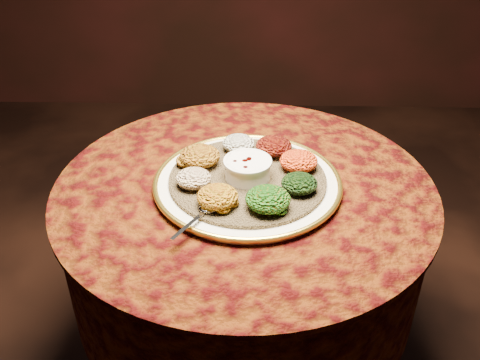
{
  "coord_description": "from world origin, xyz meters",
  "views": [
    {
      "loc": [
        0.02,
        -1.12,
        1.49
      ],
      "look_at": [
        -0.01,
        -0.02,
        0.76
      ],
      "focal_mm": 40.0,
      "sensor_mm": 36.0,
      "label": 1
    }
  ],
  "objects": [
    {
      "name": "portion_tikil",
      "position": [
        0.14,
        0.03,
        0.79
      ],
      "size": [
        0.1,
        0.09,
        0.05
      ],
      "primitive_type": "ellipsoid",
      "color": "#A95E0E",
      "rests_on": "injera"
    },
    {
      "name": "portion_timatim",
      "position": [
        -0.12,
        -0.05,
        0.78
      ],
      "size": [
        0.09,
        0.08,
        0.04
      ],
      "primitive_type": "ellipsoid",
      "color": "#700A06",
      "rests_on": "injera"
    },
    {
      "name": "spoon",
      "position": [
        -0.08,
        -0.16,
        0.77
      ],
      "size": [
        0.09,
        0.13,
        0.01
      ],
      "rotation": [
        0.0,
        0.0,
        -2.12
      ],
      "color": "silver",
      "rests_on": "injera"
    },
    {
      "name": "portion_shiro",
      "position": [
        -0.11,
        0.05,
        0.79
      ],
      "size": [
        0.1,
        0.1,
        0.05
      ],
      "primitive_type": "ellipsoid",
      "color": "#986612",
      "rests_on": "injera"
    },
    {
      "name": "portion_kik",
      "position": [
        -0.06,
        -0.13,
        0.79
      ],
      "size": [
        0.1,
        0.09,
        0.05
      ],
      "primitive_type": "ellipsoid",
      "color": "#A8790E",
      "rests_on": "injera"
    },
    {
      "name": "stew_bowl",
      "position": [
        0.01,
        -0.01,
        0.79
      ],
      "size": [
        0.12,
        0.12,
        0.05
      ],
      "color": "white",
      "rests_on": "injera"
    },
    {
      "name": "portion_kitfo",
      "position": [
        0.07,
        0.11,
        0.78
      ],
      "size": [
        0.1,
        0.09,
        0.05
      ],
      "primitive_type": "ellipsoid",
      "color": "black",
      "rests_on": "injera"
    },
    {
      "name": "portion_ayib",
      "position": [
        -0.02,
        0.12,
        0.78
      ],
      "size": [
        0.09,
        0.08,
        0.04
      ],
      "primitive_type": "ellipsoid",
      "color": "beige",
      "rests_on": "injera"
    },
    {
      "name": "table",
      "position": [
        0.0,
        0.0,
        0.55
      ],
      "size": [
        0.96,
        0.96,
        0.73
      ],
      "color": "black",
      "rests_on": "ground"
    },
    {
      "name": "portion_mixveg",
      "position": [
        0.06,
        -0.14,
        0.79
      ],
      "size": [
        0.1,
        0.1,
        0.05
      ],
      "primitive_type": "ellipsoid",
      "color": "#AE440B",
      "rests_on": "injera"
    },
    {
      "name": "injera",
      "position": [
        0.01,
        -0.01,
        0.76
      ],
      "size": [
        0.5,
        0.5,
        0.01
      ],
      "primitive_type": "cylinder",
      "rotation": [
        0.0,
        0.0,
        0.36
      ],
      "color": "brown",
      "rests_on": "platter"
    },
    {
      "name": "platter",
      "position": [
        0.01,
        -0.01,
        0.75
      ],
      "size": [
        0.53,
        0.53,
        0.02
      ],
      "rotation": [
        0.0,
        0.0,
        0.2
      ],
      "color": "white",
      "rests_on": "table"
    },
    {
      "name": "portion_gomen",
      "position": [
        0.13,
        -0.06,
        0.78
      ],
      "size": [
        0.09,
        0.08,
        0.04
      ],
      "primitive_type": "ellipsoid",
      "color": "black",
      "rests_on": "injera"
    }
  ]
}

